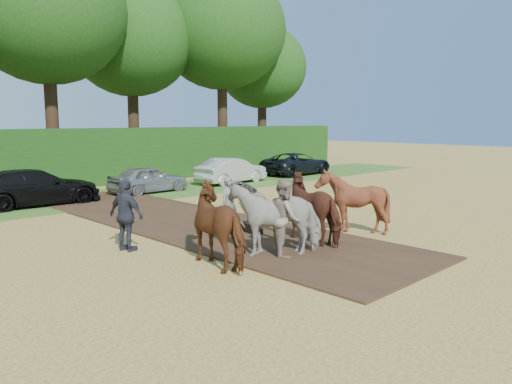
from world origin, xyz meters
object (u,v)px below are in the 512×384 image
Objects in this scene: parked_cars at (146,178)px; spectator_near at (285,218)px; plough_team at (295,211)px; spectator_far at (126,215)px.

spectator_near is at bearing -106.12° from parked_cars.
spectator_near reaches higher than parked_cars.
spectator_near is 0.30× the size of plough_team.
plough_team is 0.25× the size of parked_cars.
spectator_near is at bearing -155.29° from spectator_far.
plough_team is (0.90, 0.46, -0.02)m from spectator_near.
spectator_far reaches higher than parked_cars.
parked_cars is (2.58, 11.58, -0.27)m from plough_team.
plough_team reaches higher than spectator_far.
spectator_near reaches higher than spectator_far.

